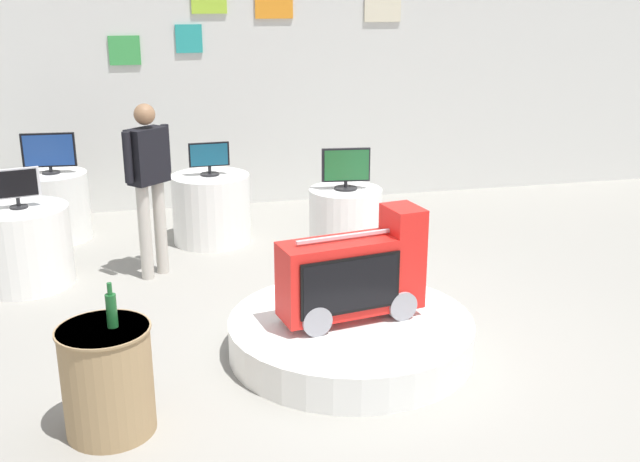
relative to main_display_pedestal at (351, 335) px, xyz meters
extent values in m
plane|color=gray|center=(0.18, -0.01, -0.14)|extent=(30.00, 30.00, 0.00)
cube|color=silver|center=(0.18, 4.52, 1.43)|extent=(12.00, 0.10, 3.13)
cube|color=beige|center=(1.64, 4.45, 2.34)|extent=(0.49, 0.02, 0.33)
cube|color=teal|center=(-0.84, 4.45, 2.00)|extent=(0.32, 0.02, 0.34)
cube|color=green|center=(-1.62, 4.45, 1.87)|extent=(0.37, 0.02, 0.35)
cube|color=orange|center=(0.22, 4.45, 2.45)|extent=(0.48, 0.02, 0.44)
cylinder|color=white|center=(0.00, 0.00, 0.00)|extent=(1.90, 1.90, 0.28)
cylinder|color=gray|center=(-0.35, -0.06, 0.26)|extent=(0.29, 0.43, 0.23)
cylinder|color=gray|center=(0.35, 0.06, 0.26)|extent=(0.29, 0.43, 0.23)
cube|color=red|center=(0.00, 0.00, 0.50)|extent=(1.16, 0.53, 0.58)
cube|color=red|center=(0.43, 0.07, 0.89)|extent=(0.30, 0.38, 0.20)
cube|color=black|center=(-0.06, -0.19, 0.50)|extent=(0.79, 0.15, 0.43)
cube|color=black|center=(-0.06, -0.19, 0.50)|extent=(0.75, 0.15, 0.39)
cube|color=#B2B2B7|center=(0.00, 0.00, 0.82)|extent=(0.88, 0.18, 0.02)
cylinder|color=white|center=(-2.64, 2.08, 0.24)|extent=(0.88, 0.88, 0.76)
cylinder|color=black|center=(-2.64, 2.08, 0.63)|extent=(0.16, 0.16, 0.02)
cylinder|color=black|center=(-2.64, 2.08, 0.68)|extent=(0.04, 0.04, 0.08)
cube|color=silver|center=(-2.64, 2.08, 0.86)|extent=(0.42, 0.13, 0.28)
cube|color=black|center=(-2.65, 2.06, 0.86)|extent=(0.38, 0.10, 0.25)
cylinder|color=white|center=(-0.78, 2.99, 0.24)|extent=(0.86, 0.86, 0.76)
cylinder|color=black|center=(-0.78, 2.99, 0.63)|extent=(0.21, 0.21, 0.02)
cylinder|color=black|center=(-0.78, 2.99, 0.68)|extent=(0.04, 0.04, 0.08)
cube|color=black|center=(-0.78, 2.99, 0.86)|extent=(0.44, 0.05, 0.26)
cube|color=navy|center=(-0.78, 2.97, 0.86)|extent=(0.41, 0.03, 0.24)
cylinder|color=white|center=(-2.49, 3.48, 0.24)|extent=(0.76, 0.76, 0.76)
cylinder|color=black|center=(-2.49, 3.48, 0.63)|extent=(0.19, 0.19, 0.02)
cylinder|color=black|center=(-2.49, 3.48, 0.67)|extent=(0.04, 0.04, 0.05)
cube|color=black|center=(-2.49, 3.48, 0.89)|extent=(0.58, 0.08, 0.38)
cube|color=navy|center=(-2.49, 3.46, 0.89)|extent=(0.53, 0.05, 0.34)
cylinder|color=white|center=(0.51, 2.05, 0.24)|extent=(0.75, 0.75, 0.76)
cylinder|color=black|center=(0.51, 2.05, 0.63)|extent=(0.23, 0.23, 0.02)
cylinder|color=black|center=(0.51, 2.05, 0.67)|extent=(0.04, 0.04, 0.06)
cube|color=black|center=(0.51, 2.05, 0.88)|extent=(0.49, 0.09, 0.34)
cube|color=#1E5B2D|center=(0.51, 2.03, 0.88)|extent=(0.45, 0.06, 0.31)
cylinder|color=#9E7F56|center=(-1.79, -0.71, 0.22)|extent=(0.56, 0.56, 0.72)
cylinder|color=#9E7F56|center=(-1.79, -0.71, 0.57)|extent=(0.59, 0.59, 0.02)
cylinder|color=#195926|center=(-1.72, -0.70, 0.69)|extent=(0.07, 0.07, 0.22)
cylinder|color=#195926|center=(-1.72, -0.70, 0.83)|extent=(0.03, 0.03, 0.08)
cylinder|color=#B2ADA3|center=(-1.52, 1.98, 0.33)|extent=(0.12, 0.12, 0.95)
cylinder|color=#B2ADA3|center=(-1.37, 2.11, 0.33)|extent=(0.12, 0.12, 0.95)
cube|color=black|center=(-1.44, 2.04, 1.07)|extent=(0.42, 0.40, 0.53)
sphere|color=#8C6647|center=(-1.44, 2.04, 1.46)|extent=(0.20, 0.20, 0.20)
cylinder|color=black|center=(-1.62, 1.88, 1.09)|extent=(0.08, 0.08, 0.47)
cylinder|color=black|center=(-1.26, 2.20, 1.09)|extent=(0.08, 0.08, 0.47)
camera|label=1|loc=(-1.45, -5.09, 2.55)|focal=41.95mm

